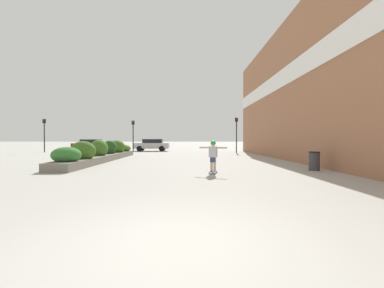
{
  "coord_description": "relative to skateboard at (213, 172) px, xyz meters",
  "views": [
    {
      "loc": [
        0.21,
        -3.34,
        1.41
      ],
      "look_at": [
        0.39,
        13.07,
        1.11
      ],
      "focal_mm": 24.0,
      "sensor_mm": 36.0,
      "label": 1
    }
  ],
  "objects": [
    {
      "name": "traffic_light_left",
      "position": [
        -7.09,
        17.39,
        2.28
      ],
      "size": [
        0.28,
        0.3,
        3.44
      ],
      "color": "black",
      "rests_on": "ground_plane"
    },
    {
      "name": "planter_box",
      "position": [
        -6.64,
        6.31,
        0.46
      ],
      "size": [
        1.39,
        12.38,
        1.38
      ],
      "color": "slate",
      "rests_on": "ground_plane"
    },
    {
      "name": "traffic_light_far_left",
      "position": [
        -16.75,
        17.46,
        2.38
      ],
      "size": [
        0.28,
        0.3,
        3.61
      ],
      "color": "black",
      "rests_on": "ground_plane"
    },
    {
      "name": "ground_plane",
      "position": [
        -1.2,
        -7.23,
        -0.07
      ],
      "size": [
        300.0,
        300.0,
        0.0
      ],
      "primitive_type": "plane",
      "color": "#A3A099"
    },
    {
      "name": "trash_bin",
      "position": [
        4.65,
        0.9,
        0.36
      ],
      "size": [
        0.48,
        0.48,
        0.86
      ],
      "color": "#38383D",
      "rests_on": "ground_plane"
    },
    {
      "name": "car_leftmost",
      "position": [
        -5.45,
        20.13,
        0.7
      ],
      "size": [
        4.17,
        1.92,
        1.43
      ],
      "rotation": [
        0.0,
        0.0,
        1.57
      ],
      "color": "#BCBCC1",
      "rests_on": "ground_plane"
    },
    {
      "name": "building_wall_right",
      "position": [
        5.74,
        4.79,
        4.66
      ],
      "size": [
        0.67,
        30.34,
        9.43
      ],
      "color": "#9E6647",
      "rests_on": "ground_plane"
    },
    {
      "name": "car_center_left",
      "position": [
        -14.61,
        24.73,
        0.67
      ],
      "size": [
        4.35,
        1.99,
        1.39
      ],
      "rotation": [
        0.0,
        0.0,
        1.57
      ],
      "color": "maroon",
      "rests_on": "ground_plane"
    },
    {
      "name": "traffic_light_right",
      "position": [
        4.07,
        16.78,
        2.46
      ],
      "size": [
        0.28,
        0.3,
        3.73
      ],
      "color": "black",
      "rests_on": "ground_plane"
    },
    {
      "name": "skateboard",
      "position": [
        0.0,
        0.0,
        0.0
      ],
      "size": [
        0.42,
        0.63,
        0.09
      ],
      "rotation": [
        0.0,
        0.0,
        -0.41
      ],
      "color": "navy",
      "rests_on": "ground_plane"
    },
    {
      "name": "skateboarder",
      "position": [
        -0.0,
        -0.0,
        0.79
      ],
      "size": [
        1.11,
        0.54,
        1.27
      ],
      "rotation": [
        0.0,
        0.0,
        -0.41
      ],
      "color": "tan",
      "rests_on": "skateboard"
    }
  ]
}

